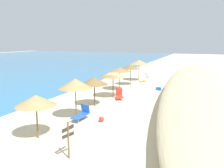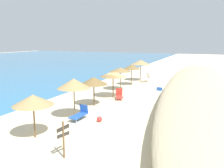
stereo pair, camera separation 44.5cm
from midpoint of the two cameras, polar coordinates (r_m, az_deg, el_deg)
ground_plane at (r=23.64m, az=2.72°, el=-3.10°), size 160.00×160.00×0.00m
dune_ridge at (r=24.76m, az=21.25°, el=-0.95°), size 41.25×9.92×1.89m
beach_umbrella_0 at (r=14.00m, az=-17.67°, el=-3.71°), size 2.31×2.31×2.56m
beach_umbrella_1 at (r=16.85m, az=-8.47°, el=0.14°), size 2.35×2.35×2.91m
beach_umbrella_2 at (r=20.04m, az=-3.78°, el=0.78°), size 2.35×2.35×2.51m
beach_umbrella_3 at (r=22.85m, az=0.82°, el=2.43°), size 2.53×2.53×2.63m
beach_umbrella_4 at (r=26.25m, az=2.56°, el=3.50°), size 2.42×2.42×2.59m
beach_umbrella_5 at (r=29.34m, az=5.21°, el=4.16°), size 2.17×2.17×2.61m
beach_umbrella_6 at (r=32.71m, az=7.31°, el=5.23°), size 2.63×2.63×2.90m
lounge_chair_0 at (r=32.44m, az=8.65°, el=1.39°), size 1.79×1.26×1.15m
lounge_chair_1 at (r=22.65m, az=2.34°, el=-2.67°), size 1.43×1.11×0.99m
lounge_chair_2 at (r=17.03m, az=-7.04°, el=-7.15°), size 1.61×0.74×0.97m
wooden_signpost at (r=11.62m, az=-10.55°, el=-12.34°), size 0.84×0.22×1.83m
beach_ball at (r=16.52m, az=-2.26°, el=-8.47°), size 0.38×0.38×0.38m
cooler_box at (r=27.07m, az=11.82°, el=-1.18°), size 0.48×0.61×0.35m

